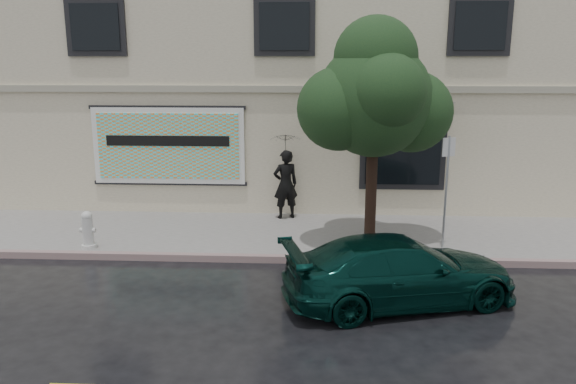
{
  "coord_description": "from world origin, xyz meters",
  "views": [
    {
      "loc": [
        0.88,
        -10.17,
        4.34
      ],
      "look_at": [
        0.24,
        2.2,
        1.43
      ],
      "focal_mm": 35.0,
      "sensor_mm": 36.0,
      "label": 1
    }
  ],
  "objects_px": {
    "car": "(400,271)",
    "street_tree": "(374,100)",
    "pedestrian": "(286,184)",
    "fire_hydrant": "(88,230)"
  },
  "relations": [
    {
      "from": "car",
      "to": "street_tree",
      "type": "bearing_deg",
      "value": -10.44
    },
    {
      "from": "car",
      "to": "street_tree",
      "type": "distance_m",
      "value": 4.13
    },
    {
      "from": "car",
      "to": "pedestrian",
      "type": "distance_m",
      "value": 5.63
    },
    {
      "from": "car",
      "to": "pedestrian",
      "type": "relative_size",
      "value": 2.28
    },
    {
      "from": "car",
      "to": "fire_hydrant",
      "type": "relative_size",
      "value": 4.88
    },
    {
      "from": "car",
      "to": "fire_hydrant",
      "type": "xyz_separation_m",
      "value": [
        -6.73,
        2.3,
        -0.05
      ]
    },
    {
      "from": "street_tree",
      "to": "fire_hydrant",
      "type": "xyz_separation_m",
      "value": [
        -6.45,
        -0.66,
        -2.91
      ]
    },
    {
      "from": "pedestrian",
      "to": "street_tree",
      "type": "bearing_deg",
      "value": 113.37
    },
    {
      "from": "pedestrian",
      "to": "street_tree",
      "type": "distance_m",
      "value": 3.82
    },
    {
      "from": "pedestrian",
      "to": "fire_hydrant",
      "type": "relative_size",
      "value": 2.15
    }
  ]
}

